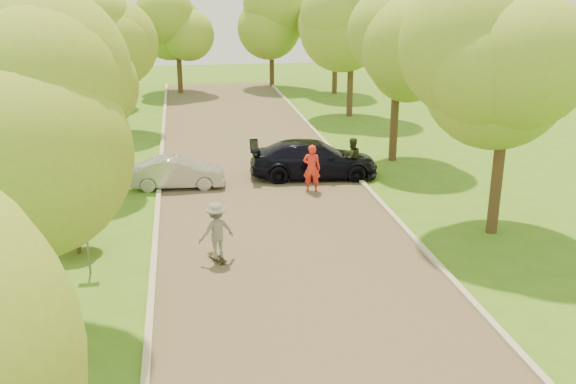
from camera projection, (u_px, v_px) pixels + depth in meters
ground at (321, 327)px, 15.28m from camera, size 100.00×100.00×0.00m
road at (273, 213)px, 22.76m from camera, size 8.00×60.00×0.01m
curb_left at (157, 218)px, 22.10m from camera, size 0.18×60.00×0.12m
curb_right at (383, 205)px, 23.38m from camera, size 0.18×60.00×0.12m
street_sign at (85, 221)px, 17.61m from camera, size 0.55×0.06×2.17m
red_shrub at (76, 219)px, 19.08m from camera, size 1.70×1.70×1.95m
tree_l_mida at (25, 114)px, 13.59m from camera, size 4.71×4.60×7.39m
tree_l_midb at (77, 72)px, 23.98m from camera, size 4.30×4.20×6.62m
tree_l_far at (111, 28)px, 33.12m from camera, size 4.92×4.80×7.79m
tree_r_mida at (516, 61)px, 19.31m from camera, size 5.13×5.00×7.95m
tree_r_midb at (402, 52)px, 27.87m from camera, size 4.51×4.40×7.01m
tree_r_far at (356, 16)px, 37.03m from camera, size 5.33×5.20×8.34m
tree_bg_a at (84, 22)px, 40.28m from camera, size 5.12×5.00×7.72m
tree_bg_b at (339, 14)px, 44.76m from camera, size 5.12×5.00×7.95m
tree_bg_c at (180, 22)px, 45.06m from camera, size 4.92×4.80×7.33m
tree_bg_d at (274, 15)px, 47.94m from camera, size 5.12×5.00×7.72m
silver_sedan at (178, 173)px, 25.35m from camera, size 3.78×1.54×1.22m
dark_sedan at (314, 159)px, 26.66m from camera, size 5.49×2.65×1.54m
longboard at (217, 258)px, 18.87m from camera, size 0.55×0.89×0.10m
skateboarder at (216, 230)px, 18.60m from camera, size 1.25×0.99×1.69m
person_striped at (312, 168)px, 24.80m from camera, size 0.78×0.63×1.87m
person_olive at (352, 158)px, 26.40m from camera, size 0.97×0.84×1.73m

